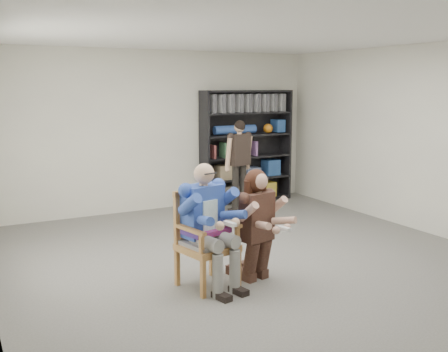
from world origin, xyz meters
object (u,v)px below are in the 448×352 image
armchair (208,240)px  standing_man (239,167)px  kneeling_woman (259,227)px  seated_man (207,225)px  bookshelf (246,147)px

armchair → standing_man: bearing=42.6°
armchair → kneeling_woman: bearing=-23.8°
armchair → standing_man: 3.45m
seated_man → bookshelf: bookshelf is taller
armchair → seated_man: bearing=0.0°
armchair → seated_man: 0.16m
armchair → kneeling_woman: kneeling_woman is taller
seated_man → kneeling_woman: (0.58, -0.12, -0.06)m
kneeling_woman → standing_man: standing_man is taller
bookshelf → standing_man: bearing=-127.9°
bookshelf → standing_man: (-0.57, -0.73, -0.25)m
seated_man → standing_man: (1.99, 2.80, 0.11)m
armchair → kneeling_woman: (0.58, -0.12, 0.10)m
seated_man → standing_man: size_ratio=0.86×
armchair → standing_man: (1.99, 2.80, 0.27)m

